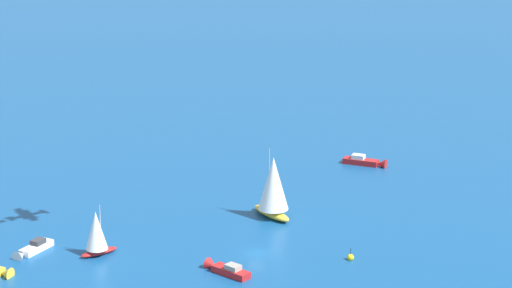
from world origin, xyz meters
name	(u,v)px	position (x,y,z in m)	size (l,w,h in m)	color
ground_plane	(256,253)	(0.00, 0.00, 0.00)	(2000.00, 2000.00, 0.00)	navy
motorboat_near_centre	(32,249)	(2.18, -35.77, 0.62)	(8.00, 5.08, 2.28)	white
sailboat_far_stbd	(96,233)	(2.34, -25.15, 3.76)	(5.53, 6.00, 8.24)	#B21E1E
sailboat_inshore	(273,187)	(-16.78, 1.91, 5.66)	(9.17, 8.13, 12.40)	gold
motorboat_offshore	(225,269)	(8.16, -4.15, 0.62)	(6.42, 7.61, 2.31)	#B21E1E
motorboat_outer_ring_a	(367,162)	(-49.06, 19.61, 0.70)	(5.16, 9.27, 2.61)	#B21E1E
marker_buoy	(350,257)	(1.63, 15.00, 0.39)	(1.10, 1.10, 2.10)	yellow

